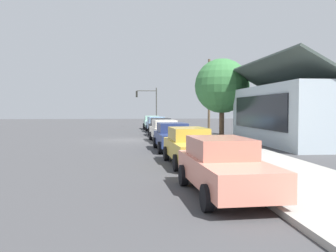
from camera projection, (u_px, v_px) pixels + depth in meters
name	position (u px, v px, depth m)	size (l,w,h in m)	color
ground_plane	(128.00, 140.00, 28.15)	(120.00, 120.00, 0.00)	#424244
sidewalk_curb	(200.00, 138.00, 28.73)	(60.00, 4.20, 0.16)	#A3A099
car_seafoam	(152.00, 122.00, 43.27)	(4.46, 2.01, 1.59)	#9ED1BC
car_skyblue	(156.00, 124.00, 37.87)	(4.96, 2.22, 1.59)	#8CB7E0
car_charcoal	(161.00, 127.00, 32.32)	(4.87, 2.19, 1.59)	#2D3035
car_ivory	(165.00, 131.00, 26.88)	(4.86, 2.25, 1.59)	silver
car_navy	(173.00, 136.00, 21.26)	(4.58, 2.16, 1.59)	navy
car_mustard	(190.00, 146.00, 15.81)	(4.79, 2.07, 1.59)	gold
car_coral	(224.00, 166.00, 10.23)	(4.82, 2.16, 1.59)	#EA8C75
storefront_building	(301.00, 113.00, 25.29)	(12.72, 6.52, 5.78)	#ADBCC6
shade_tree	(222.00, 86.00, 32.44)	(4.86, 4.86, 6.90)	brown
traffic_light_main	(148.00, 101.00, 47.99)	(0.37, 2.79, 5.20)	#383833
utility_pole_wooden	(209.00, 94.00, 37.28)	(1.80, 0.24, 7.50)	brown
fire_hydrant_red	(240.00, 161.00, 13.46)	(0.22, 0.22, 0.71)	red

